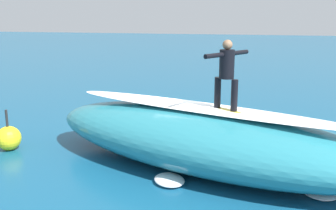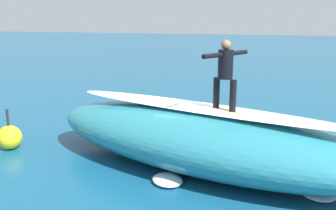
# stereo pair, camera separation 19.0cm
# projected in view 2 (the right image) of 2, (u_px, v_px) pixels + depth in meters

# --- Properties ---
(ground_plane) EXTENTS (120.00, 120.00, 0.00)m
(ground_plane) POSITION_uv_depth(u_px,v_px,m) (192.00, 146.00, 11.78)
(ground_plane) COLOR #145175
(wave_crest) EXTENTS (9.65, 5.78, 1.57)m
(wave_crest) POSITION_uv_depth(u_px,v_px,m) (201.00, 139.00, 9.88)
(wave_crest) COLOR teal
(wave_crest) RESTS_ON ground_plane
(wave_foam_lip) EXTENTS (7.72, 3.50, 0.08)m
(wave_foam_lip) POSITION_uv_depth(u_px,v_px,m) (202.00, 108.00, 9.69)
(wave_foam_lip) COLOR white
(wave_foam_lip) RESTS_ON wave_crest
(surfboard_riding) EXTENTS (2.12, 1.63, 0.08)m
(surfboard_riding) POSITION_uv_depth(u_px,v_px,m) (224.00, 111.00, 9.38)
(surfboard_riding) COLOR yellow
(surfboard_riding) RESTS_ON wave_crest
(surfer_riding) EXTENTS (0.94, 1.38, 1.66)m
(surfer_riding) POSITION_uv_depth(u_px,v_px,m) (225.00, 70.00, 9.15)
(surfer_riding) COLOR black
(surfer_riding) RESTS_ON surfboard_riding
(surfboard_paddling) EXTENTS (2.40, 1.07, 0.09)m
(surfboard_paddling) POSITION_uv_depth(u_px,v_px,m) (130.00, 126.00, 13.67)
(surfboard_paddling) COLOR #EAE5C6
(surfboard_paddling) RESTS_ON ground_plane
(surfer_paddling) EXTENTS (1.70, 0.66, 0.31)m
(surfer_paddling) POSITION_uv_depth(u_px,v_px,m) (126.00, 121.00, 13.63)
(surfer_paddling) COLOR black
(surfer_paddling) RESTS_ON surfboard_paddling
(buoy_marker) EXTENTS (0.71, 0.71, 1.21)m
(buoy_marker) POSITION_uv_depth(u_px,v_px,m) (10.00, 137.00, 11.42)
(buoy_marker) COLOR yellow
(buoy_marker) RESTS_ON ground_plane
(foam_patch_near) EXTENTS (0.98, 1.14, 0.16)m
(foam_patch_near) POSITION_uv_depth(u_px,v_px,m) (317.00, 191.00, 8.59)
(foam_patch_near) COLOR white
(foam_patch_near) RESTS_ON ground_plane
(foam_patch_mid) EXTENTS (1.06, 1.08, 0.16)m
(foam_patch_mid) POSITION_uv_depth(u_px,v_px,m) (167.00, 180.00, 9.18)
(foam_patch_mid) COLOR white
(foam_patch_mid) RESTS_ON ground_plane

